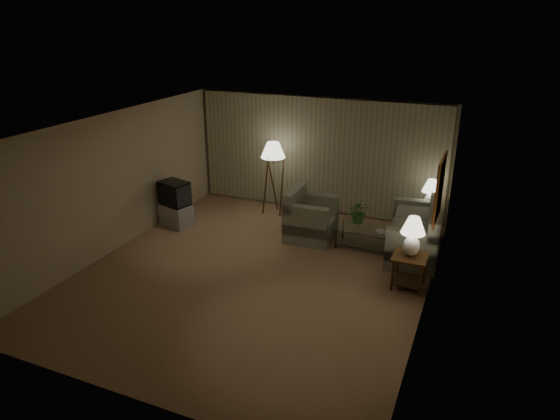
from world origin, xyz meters
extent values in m
plane|color=tan|center=(0.00, 0.00, 0.00)|extent=(7.00, 7.00, 0.00)
cube|color=beige|center=(0.00, 3.50, 1.35)|extent=(6.00, 0.04, 2.70)
cube|color=beige|center=(-3.00, 0.00, 1.35)|extent=(0.04, 7.00, 2.70)
cube|color=beige|center=(3.00, 0.00, 1.35)|extent=(0.04, 7.00, 2.70)
cube|color=white|center=(0.00, 0.00, 2.70)|extent=(6.00, 7.00, 0.04)
cube|color=#BBB591|center=(0.00, 3.42, 1.35)|extent=(5.85, 0.12, 2.65)
cube|color=#D5964A|center=(2.98, 0.80, 1.75)|extent=(0.03, 0.90, 1.10)
cube|color=maroon|center=(2.95, 0.80, 1.75)|extent=(0.02, 0.80, 1.00)
cube|color=gray|center=(2.50, 1.91, 0.21)|extent=(2.02, 1.29, 0.43)
cube|color=gray|center=(0.43, 1.81, 0.22)|extent=(1.07, 1.02, 0.44)
cube|color=#361E0E|center=(2.65, 0.56, 0.58)|extent=(0.57, 0.57, 0.04)
cube|color=#361E0E|center=(2.65, 0.56, 0.12)|extent=(0.48, 0.48, 0.02)
cylinder|color=#361E0E|center=(2.42, 0.32, 0.28)|extent=(0.05, 0.05, 0.56)
cylinder|color=#361E0E|center=(2.42, 0.79, 0.28)|extent=(0.05, 0.05, 0.56)
cylinder|color=#361E0E|center=(2.88, 0.32, 0.28)|extent=(0.05, 0.05, 0.56)
cylinder|color=#361E0E|center=(2.88, 0.79, 0.28)|extent=(0.05, 0.05, 0.56)
cube|color=#361E0E|center=(2.65, 2.90, 0.58)|extent=(0.51, 0.43, 0.04)
cube|color=#361E0E|center=(2.65, 2.90, 0.12)|extent=(0.43, 0.36, 0.02)
cylinder|color=#361E0E|center=(2.45, 2.74, 0.28)|extent=(0.05, 0.05, 0.56)
cylinder|color=#361E0E|center=(2.45, 3.06, 0.28)|extent=(0.05, 0.05, 0.56)
cylinder|color=#361E0E|center=(2.85, 2.74, 0.28)|extent=(0.05, 0.05, 0.56)
cylinder|color=#361E0E|center=(2.85, 3.06, 0.28)|extent=(0.05, 0.05, 0.56)
ellipsoid|color=white|center=(2.65, 0.56, 0.78)|extent=(0.28, 0.28, 0.36)
cylinder|color=white|center=(2.65, 0.56, 1.00)|extent=(0.03, 0.03, 0.08)
cone|color=white|center=(2.65, 0.56, 1.16)|extent=(0.41, 0.41, 0.28)
ellipsoid|color=white|center=(2.65, 2.90, 0.76)|extent=(0.26, 0.26, 0.33)
cylinder|color=white|center=(2.65, 2.90, 0.96)|extent=(0.03, 0.03, 0.07)
cone|color=white|center=(2.65, 2.90, 1.11)|extent=(0.37, 0.37, 0.26)
cube|color=silver|center=(1.58, 1.81, 0.41)|extent=(1.20, 0.65, 0.02)
cube|color=silver|center=(1.58, 1.81, 0.10)|extent=(1.11, 0.57, 0.01)
cylinder|color=#42311A|center=(1.05, 1.55, 0.20)|extent=(0.04, 0.04, 0.40)
cylinder|color=#42311A|center=(1.05, 2.06, 0.20)|extent=(0.04, 0.04, 0.40)
cylinder|color=#42311A|center=(2.11, 1.55, 0.20)|extent=(0.04, 0.04, 0.40)
cylinder|color=#42311A|center=(2.11, 2.06, 0.20)|extent=(0.04, 0.04, 0.40)
cube|color=#9E9EA0|center=(-2.55, 1.26, 0.25)|extent=(0.93, 0.81, 0.50)
cube|color=black|center=(-2.55, 1.26, 0.76)|extent=(0.85, 0.76, 0.53)
cylinder|color=#361E0E|center=(-0.87, 2.79, 1.34)|extent=(0.04, 0.04, 0.25)
cone|color=white|center=(-0.87, 2.79, 1.54)|extent=(0.56, 0.56, 0.35)
cylinder|color=#A65E38|center=(0.38, 1.76, 0.18)|extent=(0.64, 0.64, 0.36)
imported|color=silver|center=(1.43, 1.81, 0.48)|extent=(0.16, 0.16, 0.13)
imported|color=#387935|center=(1.43, 1.81, 0.78)|extent=(0.50, 0.46, 0.47)
imported|color=olive|center=(1.83, 1.71, 0.42)|extent=(0.28, 0.29, 0.02)
camera|label=1|loc=(3.57, -7.26, 4.41)|focal=32.00mm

